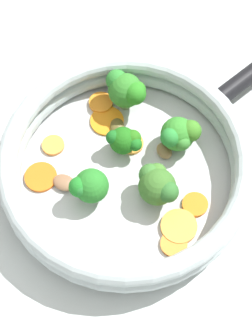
{
  "coord_description": "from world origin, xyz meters",
  "views": [
    {
      "loc": [
        -0.12,
        0.28,
        0.63
      ],
      "look_at": [
        0.0,
        0.0,
        0.03
      ],
      "focal_mm": 60.0,
      "sensor_mm": 36.0,
      "label": 1
    }
  ],
  "objects": [
    {
      "name": "broccoli_floret_2",
      "position": [
        0.01,
        -0.03,
        0.04
      ],
      "size": [
        0.04,
        0.03,
        0.04
      ],
      "color": "#7BA359",
      "rests_on": "skillet"
    },
    {
      "name": "carrot_slice_2",
      "position": [
        -0.09,
        0.06,
        0.02
      ],
      "size": [
        0.04,
        0.04,
        0.0
      ],
      "primitive_type": "cylinder",
      "rotation": [
        0.0,
        0.0,
        6.1
      ],
      "color": "orange",
      "rests_on": "skillet"
    },
    {
      "name": "skillet_rivet_right",
      "position": [
        -0.02,
        -0.13,
        0.02
      ],
      "size": [
        0.01,
        0.01,
        0.01
      ],
      "primitive_type": "sphere",
      "color": "#B0B5B8",
      "rests_on": "skillet"
    },
    {
      "name": "carrot_slice_7",
      "position": [
        0.05,
        -0.06,
        0.02
      ],
      "size": [
        0.06,
        0.06,
        0.0
      ],
      "primitive_type": "cylinder",
      "rotation": [
        0.0,
        0.0,
        1.19
      ],
      "color": "orange",
      "rests_on": "skillet"
    },
    {
      "name": "carrot_slice_6",
      "position": [
        -0.09,
        0.01,
        0.02
      ],
      "size": [
        0.04,
        0.04,
        0.0
      ],
      "primitive_type": "cylinder",
      "rotation": [
        0.0,
        0.0,
        1.81
      ],
      "color": "orange",
      "rests_on": "skillet"
    },
    {
      "name": "mushroom_piece_0",
      "position": [
        0.04,
        -0.06,
        0.02
      ],
      "size": [
        0.03,
        0.03,
        0.01
      ],
      "primitive_type": "ellipsoid",
      "rotation": [
        0.0,
        0.0,
        1.94
      ],
      "color": "brown",
      "rests_on": "skillet"
    },
    {
      "name": "mushroom_piece_1",
      "position": [
        0.06,
        0.04,
        0.02
      ],
      "size": [
        0.03,
        0.02,
        0.01
      ],
      "primitive_type": "ellipsoid",
      "rotation": [
        0.0,
        0.0,
        3.09
      ],
      "color": "#855E42",
      "rests_on": "skillet"
    },
    {
      "name": "carrot_slice_1",
      "position": [
        0.1,
        0.0,
        0.02
      ],
      "size": [
        0.03,
        0.03,
        0.0
      ],
      "primitive_type": "cylinder",
      "rotation": [
        0.0,
        0.0,
        6.22
      ],
      "color": "orange",
      "rests_on": "skillet"
    },
    {
      "name": "broccoli_floret_3",
      "position": [
        -0.04,
        -0.06,
        0.04
      ],
      "size": [
        0.05,
        0.05,
        0.05
      ],
      "color": "#709C54",
      "rests_on": "skillet"
    },
    {
      "name": "broccoli_floret_0",
      "position": [
        -0.04,
        0.01,
        0.04
      ],
      "size": [
        0.05,
        0.05,
        0.05
      ],
      "color": "#698F4A",
      "rests_on": "skillet"
    },
    {
      "name": "carrot_slice_4",
      "position": [
        0.01,
        -0.04,
        0.02
      ],
      "size": [
        0.04,
        0.04,
        0.0
      ],
      "primitive_type": "cylinder",
      "rotation": [
        0.0,
        0.0,
        2.9
      ],
      "color": "orange",
      "rests_on": "skillet"
    },
    {
      "name": "carrot_slice_3",
      "position": [
        0.09,
        0.05,
        0.02
      ],
      "size": [
        0.05,
        0.05,
        0.0
      ],
      "primitive_type": "cylinder",
      "rotation": [
        0.0,
        0.0,
        4.93
      ],
      "color": "orange",
      "rests_on": "skillet"
    },
    {
      "name": "broccoli_floret_4",
      "position": [
        0.04,
        -0.09,
        0.05
      ],
      "size": [
        0.06,
        0.04,
        0.06
      ],
      "color": "#6E8C4F",
      "rests_on": "skillet"
    },
    {
      "name": "mushroom_piece_2",
      "position": [
        -0.03,
        -0.04,
        0.02
      ],
      "size": [
        0.03,
        0.03,
        0.01
      ],
      "primitive_type": "ellipsoid",
      "rotation": [
        0.0,
        0.0,
        2.47
      ],
      "color": "brown",
      "rests_on": "skillet"
    },
    {
      "name": "skillet",
      "position": [
        0.0,
        0.0,
        0.01
      ],
      "size": [
        0.28,
        0.28,
        0.01
      ],
      "primitive_type": "cylinder",
      "color": "#B2B5B7",
      "rests_on": "ground_plane"
    },
    {
      "name": "skillet_rivet_left",
      "position": [
        -0.09,
        -0.1,
        0.02
      ],
      "size": [
        0.01,
        0.01,
        0.01
      ],
      "primitive_type": "sphere",
      "color": "#B7B8B5",
      "rests_on": "skillet"
    },
    {
      "name": "carrot_slice_5",
      "position": [
        -0.08,
        0.04,
        0.02
      ],
      "size": [
        0.06,
        0.06,
        0.01
      ],
      "primitive_type": "cylinder",
      "rotation": [
        0.0,
        0.0,
        2.72
      ],
      "color": "orange",
      "rests_on": "skillet"
    },
    {
      "name": "skillet_rim_wall",
      "position": [
        0.0,
        0.0,
        0.04
      ],
      "size": [
        0.3,
        0.3,
        0.05
      ],
      "color": "#ABBBBE",
      "rests_on": "skillet"
    },
    {
      "name": "carrot_slice_0",
      "position": [
        0.07,
        -0.08,
        0.02
      ],
      "size": [
        0.04,
        0.04,
        0.01
      ],
      "primitive_type": "cylinder",
      "rotation": [
        0.0,
        0.0,
        2.65
      ],
      "color": "orange",
      "rests_on": "skillet"
    },
    {
      "name": "ground_plane",
      "position": [
        0.0,
        0.0,
        0.0
      ],
      "size": [
        4.0,
        4.0,
        0.0
      ],
      "primitive_type": "plane",
      "color": "#B4BFBE"
    },
    {
      "name": "broccoli_floret_1",
      "position": [
        0.03,
        0.05,
        0.04
      ],
      "size": [
        0.04,
        0.04,
        0.05
      ],
      "color": "#5D8C4D",
      "rests_on": "skillet"
    }
  ]
}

